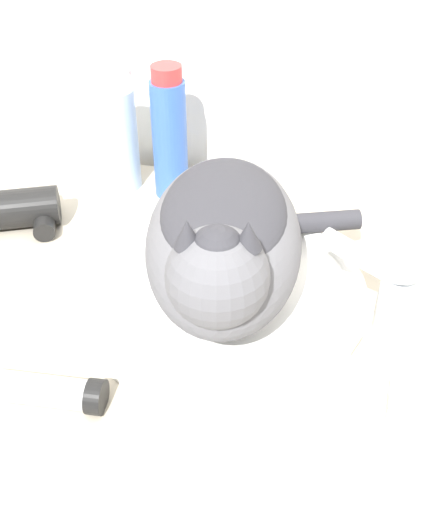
{
  "coord_description": "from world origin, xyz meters",
  "views": [
    {
      "loc": [
        0.16,
        -0.36,
        1.37
      ],
      "look_at": [
        -0.0,
        0.23,
        0.91
      ],
      "focal_mm": 45.0,
      "sensor_mm": 36.0,
      "label": 1
    }
  ],
  "objects_px": {
    "cat": "(223,237)",
    "soap_bar": "(425,408)",
    "soap_pump_bottle": "(116,138)",
    "cream_tube": "(45,390)",
    "faucet": "(396,274)",
    "shampoo_bottle_tall": "(169,135)",
    "hair_dryer": "(10,210)"
  },
  "relations": [
    {
      "from": "cream_tube",
      "to": "soap_bar",
      "type": "xyz_separation_m",
      "value": [
        0.4,
        0.09,
        -0.01
      ]
    },
    {
      "from": "faucet",
      "to": "soap_bar",
      "type": "distance_m",
      "value": 0.16
    },
    {
      "from": "cream_tube",
      "to": "hair_dryer",
      "type": "relative_size",
      "value": 0.79
    },
    {
      "from": "soap_pump_bottle",
      "to": "shampoo_bottle_tall",
      "type": "xyz_separation_m",
      "value": [
        0.09,
        0.0,
        0.02
      ]
    },
    {
      "from": "faucet",
      "to": "cream_tube",
      "type": "relative_size",
      "value": 0.99
    },
    {
      "from": "cream_tube",
      "to": "soap_pump_bottle",
      "type": "bearing_deg",
      "value": 102.67
    },
    {
      "from": "hair_dryer",
      "to": "faucet",
      "type": "bearing_deg",
      "value": 146.0
    },
    {
      "from": "shampoo_bottle_tall",
      "to": "cream_tube",
      "type": "height_order",
      "value": "shampoo_bottle_tall"
    },
    {
      "from": "faucet",
      "to": "cat",
      "type": "bearing_deg",
      "value": 3.85
    },
    {
      "from": "shampoo_bottle_tall",
      "to": "hair_dryer",
      "type": "height_order",
      "value": "shampoo_bottle_tall"
    },
    {
      "from": "hair_dryer",
      "to": "soap_bar",
      "type": "height_order",
      "value": "hair_dryer"
    },
    {
      "from": "faucet",
      "to": "hair_dryer",
      "type": "height_order",
      "value": "faucet"
    },
    {
      "from": "cream_tube",
      "to": "faucet",
      "type": "bearing_deg",
      "value": 32.31
    },
    {
      "from": "soap_pump_bottle",
      "to": "soap_bar",
      "type": "xyz_separation_m",
      "value": [
        0.51,
        -0.36,
        -0.08
      ]
    },
    {
      "from": "cream_tube",
      "to": "hair_dryer",
      "type": "xyz_separation_m",
      "value": [
        -0.21,
        0.3,
        0.01
      ]
    },
    {
      "from": "faucet",
      "to": "soap_bar",
      "type": "height_order",
      "value": "faucet"
    },
    {
      "from": "hair_dryer",
      "to": "soap_bar",
      "type": "distance_m",
      "value": 0.65
    },
    {
      "from": "cream_tube",
      "to": "soap_bar",
      "type": "bearing_deg",
      "value": 13.07
    },
    {
      "from": "faucet",
      "to": "shampoo_bottle_tall",
      "type": "bearing_deg",
      "value": -40.87
    },
    {
      "from": "faucet",
      "to": "soap_pump_bottle",
      "type": "distance_m",
      "value": 0.51
    },
    {
      "from": "soap_pump_bottle",
      "to": "hair_dryer",
      "type": "distance_m",
      "value": 0.2
    },
    {
      "from": "cat",
      "to": "soap_pump_bottle",
      "type": "relative_size",
      "value": 1.72
    },
    {
      "from": "cat",
      "to": "hair_dryer",
      "type": "relative_size",
      "value": 1.96
    },
    {
      "from": "cream_tube",
      "to": "hair_dryer",
      "type": "bearing_deg",
      "value": 125.72
    },
    {
      "from": "soap_pump_bottle",
      "to": "cream_tube",
      "type": "bearing_deg",
      "value": -77.33
    },
    {
      "from": "cat",
      "to": "soap_bar",
      "type": "xyz_separation_m",
      "value": [
        0.25,
        -0.09,
        -0.12
      ]
    },
    {
      "from": "cat",
      "to": "soap_bar",
      "type": "bearing_deg",
      "value": 57.45
    },
    {
      "from": "shampoo_bottle_tall",
      "to": "hair_dryer",
      "type": "relative_size",
      "value": 1.19
    },
    {
      "from": "cat",
      "to": "soap_pump_bottle",
      "type": "xyz_separation_m",
      "value": [
        -0.26,
        0.28,
        -0.04
      ]
    },
    {
      "from": "cat",
      "to": "hair_dryer",
      "type": "distance_m",
      "value": 0.4
    },
    {
      "from": "hair_dryer",
      "to": "soap_pump_bottle",
      "type": "bearing_deg",
      "value": -151.5
    },
    {
      "from": "cat",
      "to": "faucet",
      "type": "relative_size",
      "value": 2.5
    }
  ]
}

